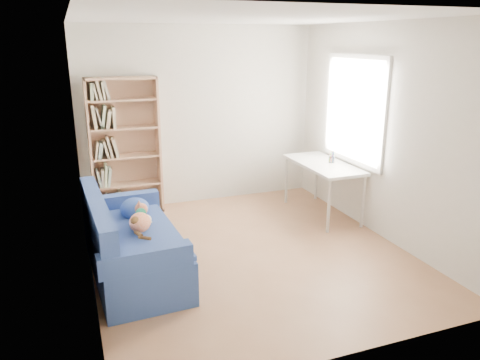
% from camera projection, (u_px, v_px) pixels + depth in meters
% --- Properties ---
extents(ground, '(4.00, 4.00, 0.00)m').
position_uv_depth(ground, '(249.00, 252.00, 5.47)').
color(ground, '#8D5E40').
rests_on(ground, ground).
extents(room_shell, '(3.54, 4.04, 2.62)m').
position_uv_depth(room_shell, '(257.00, 112.00, 5.06)').
color(room_shell, silver).
rests_on(room_shell, ground).
extents(sofa, '(0.93, 1.81, 0.87)m').
position_uv_depth(sofa, '(130.00, 245.00, 4.88)').
color(sofa, navy).
rests_on(sofa, ground).
extents(bookshelf, '(0.96, 0.30, 1.91)m').
position_uv_depth(bookshelf, '(125.00, 153.00, 6.49)').
color(bookshelf, tan).
rests_on(bookshelf, ground).
extents(desk, '(0.61, 1.33, 0.75)m').
position_uv_depth(desk, '(323.00, 168.00, 6.48)').
color(desk, white).
rests_on(desk, ground).
extents(pen_cup, '(0.09, 0.09, 0.16)m').
position_uv_depth(pen_cup, '(332.00, 158.00, 6.48)').
color(pen_cup, white).
rests_on(pen_cup, desk).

